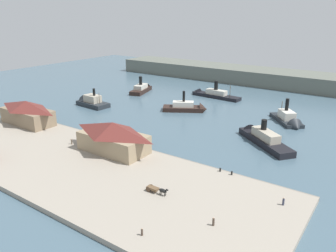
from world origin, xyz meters
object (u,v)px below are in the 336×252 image
(ferry_shed_east_terminal, at_px, (113,137))
(ferry_moored_west, at_px, (188,108))
(mooring_post_center_west, at_px, (232,173))
(pedestrian_walking_west, at_px, (283,202))
(mooring_post_center_east, at_px, (220,170))
(ferry_moored_east, at_px, (142,89))
(pedestrian_near_cart, at_px, (213,222))
(mooring_post_west, at_px, (90,133))
(ferry_outer_harbor, at_px, (289,120))
(ferry_departing_north, at_px, (261,137))
(horse_cart, at_px, (157,189))
(pedestrian_standing_center, at_px, (142,232))
(ferry_shed_central_terminal, at_px, (27,112))
(pedestrian_near_east_shed, at_px, (72,142))
(ferry_near_quay, at_px, (211,94))
(ferry_mid_harbor, at_px, (90,102))

(ferry_shed_east_terminal, bearing_deg, ferry_moored_west, 96.64)
(mooring_post_center_west, bearing_deg, pedestrian_walking_west, -24.00)
(mooring_post_center_east, bearing_deg, ferry_moored_east, 140.51)
(mooring_post_center_west, xyz_separation_m, ferry_moored_west, (-39.53, 44.58, -0.29))
(ferry_moored_east, bearing_deg, ferry_moored_west, -23.63)
(pedestrian_near_cart, relative_size, pedestrian_walking_west, 1.01)
(mooring_post_west, bearing_deg, mooring_post_center_west, 0.26)
(ferry_outer_harbor, height_order, ferry_departing_north, ferry_outer_harbor)
(horse_cart, relative_size, pedestrian_standing_center, 3.67)
(ferry_outer_harbor, bearing_deg, ferry_shed_central_terminal, -143.14)
(mooring_post_center_east, bearing_deg, ferry_shed_central_terminal, -176.09)
(ferry_moored_east, distance_m, ferry_departing_north, 80.96)
(ferry_departing_north, bearing_deg, pedestrian_standing_center, -90.29)
(pedestrian_near_east_shed, relative_size, ferry_departing_north, 0.08)
(pedestrian_near_east_shed, bearing_deg, ferry_shed_central_terminal, 171.56)
(mooring_post_center_west, bearing_deg, pedestrian_near_east_shed, -169.32)
(pedestrian_near_east_shed, height_order, ferry_moored_east, ferry_moored_east)
(ferry_moored_west, xyz_separation_m, ferry_outer_harbor, (38.88, 6.54, -0.04))
(ferry_shed_east_terminal, relative_size, pedestrian_near_cart, 11.29)
(ferry_near_quay, relative_size, ferry_moored_east, 1.41)
(ferry_near_quay, relative_size, ferry_mid_harbor, 1.57)
(pedestrian_standing_center, bearing_deg, ferry_moored_east, 128.88)
(ferry_shed_east_terminal, xyz_separation_m, ferry_moored_west, (-5.83, 50.07, -4.19))
(ferry_mid_harbor, bearing_deg, horse_cart, -32.85)
(pedestrian_walking_west, bearing_deg, ferry_moored_east, 143.59)
(ferry_moored_east, xyz_separation_m, ferry_mid_harbor, (-2.07, -33.53, 0.02))
(horse_cart, bearing_deg, pedestrian_near_cart, -12.43)
(ferry_mid_harbor, bearing_deg, ferry_moored_east, 86.46)
(ferry_departing_north, bearing_deg, mooring_post_west, -148.47)
(ferry_moored_east, bearing_deg, horse_cart, -49.35)
(pedestrian_near_cart, height_order, mooring_post_west, pedestrian_near_cart)
(pedestrian_near_cart, height_order, ferry_mid_harbor, ferry_mid_harbor)
(ferry_moored_east, height_order, ferry_mid_harbor, ferry_moored_east)
(pedestrian_walking_west, relative_size, mooring_post_center_west, 1.95)
(horse_cart, distance_m, mooring_post_center_east, 18.60)
(horse_cart, xyz_separation_m, ferry_moored_west, (-29.69, 61.85, -0.77))
(mooring_post_west, height_order, mooring_post_center_east, same)
(mooring_post_center_east, relative_size, ferry_mid_harbor, 0.05)
(pedestrian_near_cart, distance_m, ferry_near_quay, 104.33)
(ferry_outer_harbor, relative_size, ferry_mid_harbor, 1.06)
(pedestrian_standing_center, xyz_separation_m, ferry_near_quay, (-39.91, 101.89, -0.53))
(mooring_post_west, xyz_separation_m, ferry_near_quay, (6.11, 71.64, -0.29))
(pedestrian_walking_west, relative_size, ferry_departing_north, 0.08)
(ferry_departing_north, bearing_deg, ferry_moored_west, 155.84)
(horse_cart, relative_size, pedestrian_walking_west, 3.18)
(ferry_shed_central_terminal, height_order, mooring_post_center_east, ferry_shed_central_terminal)
(ferry_moored_east, bearing_deg, ferry_shed_east_terminal, -56.91)
(mooring_post_center_east, relative_size, ferry_departing_north, 0.04)
(ferry_moored_west, relative_size, ferry_outer_harbor, 1.04)
(ferry_shed_east_terminal, height_order, ferry_moored_west, ferry_shed_east_terminal)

